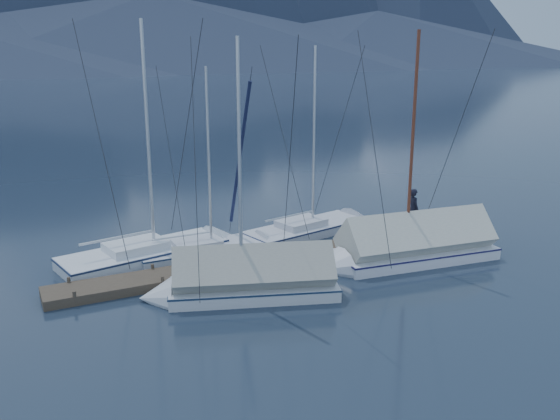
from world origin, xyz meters
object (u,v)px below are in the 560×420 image
(sailboat_open_left, at_px, (167,251))
(sailboat_open_right, at_px, (320,227))
(sailboat_covered_far, at_px, (238,284))
(sailboat_covered_near, at_px, (403,250))
(person, at_px, (413,209))
(sailboat_open_mid, at_px, (222,249))

(sailboat_open_left, relative_size, sailboat_open_right, 1.11)
(sailboat_covered_far, bearing_deg, sailboat_open_right, 40.15)
(sailboat_covered_near, distance_m, person, 3.62)
(sailboat_open_mid, relative_size, sailboat_covered_far, 0.88)
(sailboat_open_left, bearing_deg, sailboat_covered_near, -31.09)
(sailboat_covered_far, distance_m, person, 10.21)
(sailboat_covered_far, bearing_deg, sailboat_open_mid, 75.91)
(sailboat_covered_near, height_order, sailboat_covered_far, sailboat_covered_near)
(sailboat_covered_near, bearing_deg, sailboat_open_left, 148.91)
(sailboat_open_left, bearing_deg, sailboat_open_right, 1.01)
(sailboat_open_left, xyz_separation_m, sailboat_open_mid, (2.19, -0.67, -0.03))
(sailboat_open_mid, bearing_deg, person, -12.01)
(sailboat_open_mid, bearing_deg, sailboat_covered_far, -104.09)
(sailboat_covered_near, distance_m, sailboat_covered_far, 7.31)
(sailboat_open_mid, xyz_separation_m, sailboat_covered_near, (6.14, -4.35, 0.35))
(sailboat_covered_near, xyz_separation_m, person, (2.48, 2.52, 0.79))
(sailboat_open_mid, distance_m, sailboat_covered_near, 7.53)
(person, bearing_deg, sailboat_open_right, 53.96)
(sailboat_open_mid, xyz_separation_m, sailboat_open_right, (5.30, 0.81, 0.02))
(sailboat_open_mid, xyz_separation_m, sailboat_covered_far, (-1.17, -4.65, 0.32))
(sailboat_covered_far, bearing_deg, sailboat_open_left, 100.87)
(sailboat_open_left, distance_m, sailboat_covered_far, 5.43)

